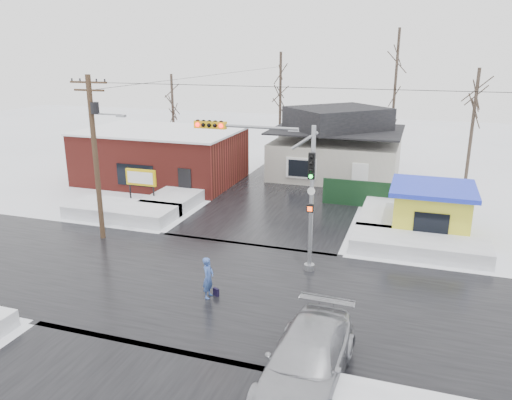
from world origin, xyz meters
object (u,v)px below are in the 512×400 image
(marquee_sign, at_px, (141,179))
(pedestrian, at_px, (208,278))
(kiosk, at_px, (431,210))
(traffic_signal, at_px, (279,177))
(car, at_px, (307,360))
(utility_pole, at_px, (96,149))

(marquee_sign, height_order, pedestrian, marquee_sign)
(kiosk, bearing_deg, traffic_signal, -135.16)
(marquee_sign, relative_size, car, 0.43)
(traffic_signal, distance_m, car, 9.74)
(traffic_signal, bearing_deg, car, -68.24)
(pedestrian, bearing_deg, marquee_sign, 41.83)
(kiosk, bearing_deg, utility_pole, -159.56)
(traffic_signal, distance_m, pedestrian, 5.77)
(car, bearing_deg, utility_pole, 149.00)
(utility_pole, distance_m, car, 16.89)
(utility_pole, height_order, pedestrian, utility_pole)
(car, bearing_deg, pedestrian, 142.71)
(utility_pole, bearing_deg, car, -33.02)
(pedestrian, xyz_separation_m, car, (5.28, -4.32, -0.06))
(traffic_signal, xyz_separation_m, kiosk, (7.07, 7.03, -3.08))
(marquee_sign, height_order, kiosk, kiosk)
(kiosk, height_order, pedestrian, kiosk)
(traffic_signal, height_order, pedestrian, traffic_signal)
(utility_pole, bearing_deg, pedestrian, -28.55)
(utility_pole, relative_size, car, 1.53)
(traffic_signal, xyz_separation_m, pedestrian, (-1.94, -4.05, -3.62))
(car, bearing_deg, marquee_sign, 136.79)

